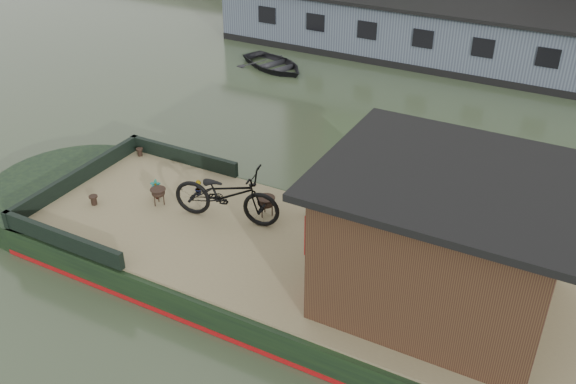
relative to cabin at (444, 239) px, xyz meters
The scene contains 16 objects.
ground 2.88m from the cabin, behind, with size 120.00×120.00×0.00m, color #324028.
houseboat_hull 3.87m from the cabin, behind, with size 14.01×4.02×0.60m.
houseboat_deck 2.52m from the cabin, behind, with size 11.80×3.80×0.05m, color olive.
bow_bulwark 7.33m from the cabin, behind, with size 3.00×4.00×0.35m.
cabin is the anchor object (origin of this frame).
bicycle 4.50m from the cabin, behind, with size 0.78×2.23×1.17m, color black.
potted_plant_a 6.30m from the cabin, behind, with size 0.22×0.15×0.43m, color maroon.
potted_plant_b 5.69m from the cabin, behind, with size 0.18×0.14×0.32m, color maroon.
potted_plant_d 3.40m from the cabin, 155.91° to the left, with size 0.26×0.26×0.47m, color #955328.
brazier_front 6.10m from the cabin, behind, with size 0.35×0.35×0.37m, color black, non-canonical shape.
brazier_rear 4.04m from the cabin, 167.09° to the left, with size 0.39×0.39×0.42m, color black, non-canonical shape.
bollard_port 8.05m from the cabin, 167.68° to the left, with size 0.17×0.17×0.19m, color black.
bollard_stbd 7.31m from the cabin, behind, with size 0.18×0.18×0.21m, color black.
dinghy 13.42m from the cabin, 131.34° to the left, with size 1.96×2.74×0.57m, color black.
far_houseboat 14.20m from the cabin, 98.88° to the left, with size 20.40×4.40×2.11m.
quay 20.67m from the cabin, 96.09° to the left, with size 60.00×6.00×0.90m, color #47443F.
Camera 1 is at (3.99, -8.60, 7.81)m, focal length 40.00 mm.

